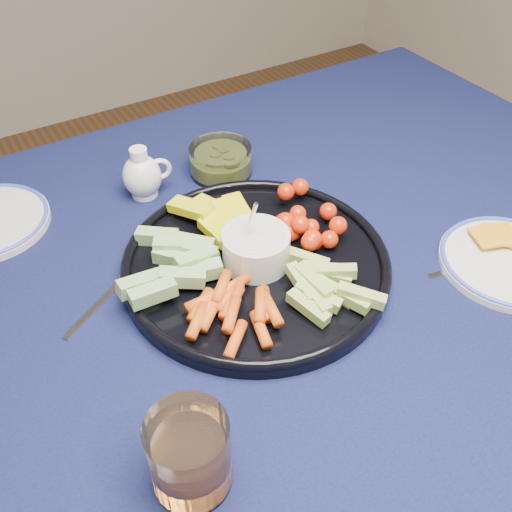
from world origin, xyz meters
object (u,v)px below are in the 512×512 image
creamer_pitcher (143,175)px  juice_tumbler (190,457)px  dining_table (217,333)px  crudite_platter (254,260)px  cheese_plate (509,260)px  pickle_bowl (221,162)px

creamer_pitcher → juice_tumbler: 0.53m
juice_tumbler → dining_table: bearing=57.5°
juice_tumbler → crudite_platter: bearing=47.6°
creamer_pitcher → cheese_plate: size_ratio=0.45×
pickle_bowl → juice_tumbler: bearing=-121.4°
crudite_platter → cheese_plate: bearing=-29.1°
crudite_platter → dining_table: bearing=-171.1°
dining_table → juice_tumbler: 0.31m
dining_table → creamer_pitcher: bearing=87.8°
crudite_platter → juice_tumbler: (-0.22, -0.25, 0.02)m
juice_tumbler → cheese_plate: bearing=5.7°
crudite_platter → creamer_pitcher: crudite_platter is taller
cheese_plate → juice_tumbler: juice_tumbler is taller
dining_table → pickle_bowl: 0.33m
cheese_plate → creamer_pitcher: bearing=131.6°
pickle_bowl → juice_tumbler: (-0.31, -0.50, 0.02)m
pickle_bowl → creamer_pitcher: bearing=176.4°
dining_table → cheese_plate: (0.41, -0.18, 0.10)m
cheese_plate → juice_tumbler: 0.57m
creamer_pitcher → pickle_bowl: (0.15, -0.01, -0.02)m
pickle_bowl → cheese_plate: 0.51m
juice_tumbler → creamer_pitcher: bearing=72.7°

